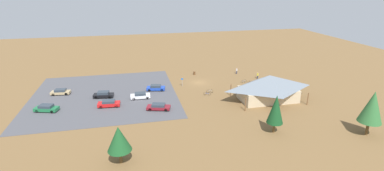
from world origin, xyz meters
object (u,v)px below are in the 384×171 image
object	(u,v)px
car_green_near_entry	(46,108)
car_white_inner_stall	(140,96)
bicycle_white_lone_west	(210,91)
trash_bin	(194,73)
car_tan_far_end	(61,92)
visitor_by_pavilion	(258,75)
pine_midwest	(276,109)
lot_sign	(182,81)
pine_east	(119,139)
pine_mideast	(372,107)
bicycle_blue_edge_north	(207,94)
car_red_back_corner	(109,103)
car_maroon_second_row	(159,107)
bicycle_orange_back_row	(249,83)
visitor_near_lot	(237,71)
car_blue_mid_lot	(156,88)
bike_pavilion	(269,86)
car_black_front_row	(103,95)
bicycle_yellow_near_sign	(282,86)
bicycle_red_edge_south	(268,86)
bicycle_silver_yard_front	(244,81)
bicycle_green_front_row	(258,85)
bicycle_black_by_bin	(261,81)
bicycle_teal_trailside	(271,82)

from	to	relation	value
car_green_near_entry	car_white_inner_stall	world-z (taller)	car_green_near_entry
bicycle_white_lone_west	trash_bin	bearing A→B (deg)	-88.79
car_tan_far_end	visitor_by_pavilion	xyz separation A→B (m)	(-49.51, -1.03, 0.23)
pine_midwest	car_tan_far_end	bearing A→B (deg)	-34.75
lot_sign	pine_east	xyz separation A→B (m)	(14.74, 30.02, 2.46)
car_white_inner_stall	lot_sign	bearing A→B (deg)	-150.56
visitor_by_pavilion	pine_east	bearing A→B (deg)	41.48
bicycle_white_lone_west	car_tan_far_end	xyz separation A→B (m)	(33.96, -6.48, 0.33)
pine_mideast	car_white_inner_stall	bearing A→B (deg)	-34.38
pine_east	bicycle_blue_edge_north	world-z (taller)	pine_east
car_red_back_corner	bicycle_white_lone_west	bearing A→B (deg)	-171.94
car_maroon_second_row	pine_east	bearing A→B (deg)	66.68
bicycle_orange_back_row	visitor_near_lot	world-z (taller)	visitor_near_lot
car_maroon_second_row	car_green_near_entry	bearing A→B (deg)	-10.79
car_blue_mid_lot	car_green_near_entry	world-z (taller)	car_green_near_entry
bike_pavilion	car_black_front_row	size ratio (longest dim) A/B	3.15
lot_sign	bicycle_yellow_near_sign	bearing A→B (deg)	164.42
car_tan_far_end	car_blue_mid_lot	world-z (taller)	car_blue_mid_lot
trash_bin	bicycle_red_edge_south	xyz separation A→B (m)	(-15.48, 14.05, -0.09)
car_red_back_corner	car_white_inner_stall	size ratio (longest dim) A/B	1.06
car_blue_mid_lot	car_maroon_second_row	bearing A→B (deg)	86.73
car_red_back_corner	visitor_near_lot	bearing A→B (deg)	-154.93
pine_midwest	bicycle_silver_yard_front	world-z (taller)	pine_midwest
bicycle_red_edge_south	bicycle_green_front_row	size ratio (longest dim) A/B	1.19
bicycle_orange_back_row	visitor_near_lot	size ratio (longest dim) A/B	0.72
bicycle_yellow_near_sign	bicycle_green_front_row	world-z (taller)	bicycle_green_front_row
bicycle_orange_back_row	bicycle_green_front_row	size ratio (longest dim) A/B	0.96
bicycle_white_lone_west	bicycle_blue_edge_north	world-z (taller)	bicycle_blue_edge_north
car_maroon_second_row	car_red_back_corner	size ratio (longest dim) A/B	1.09
bike_pavilion	pine_east	world-z (taller)	pine_east
bicycle_red_edge_south	visitor_by_pavilion	bearing A→B (deg)	-93.12
bicycle_green_front_row	bicycle_orange_back_row	bearing A→B (deg)	-59.99
pine_mideast	bicycle_silver_yard_front	xyz separation A→B (m)	(9.77, -30.16, -4.77)
pine_east	car_green_near_entry	world-z (taller)	pine_east
car_blue_mid_lot	car_red_back_corner	bearing A→B (deg)	35.53
bicycle_red_edge_south	bicycle_green_front_row	world-z (taller)	bicycle_green_front_row
pine_mideast	bicycle_green_front_row	distance (m)	27.88
bicycle_blue_edge_north	car_tan_far_end	distance (m)	33.83
bicycle_green_front_row	car_red_back_corner	bearing A→B (deg)	7.32
bicycle_green_front_row	car_white_inner_stall	bearing A→B (deg)	2.84
bicycle_black_by_bin	bicycle_silver_yard_front	bearing A→B (deg)	-13.41
pine_midwest	car_blue_mid_lot	size ratio (longest dim) A/B	1.49
bicycle_blue_edge_north	car_tan_far_end	bearing A→B (deg)	-13.51
car_blue_mid_lot	visitor_by_pavilion	bearing A→B (deg)	-173.40
trash_bin	bicycle_red_edge_south	bearing A→B (deg)	137.76
car_tan_far_end	car_red_back_corner	size ratio (longest dim) A/B	0.95
bicycle_blue_edge_north	car_red_back_corner	distance (m)	21.77
car_blue_mid_lot	car_black_front_row	xyz separation A→B (m)	(11.95, 2.00, 0.03)
bicycle_black_by_bin	bicycle_teal_trailside	bearing A→B (deg)	163.12
car_red_back_corner	car_maroon_second_row	bearing A→B (deg)	158.76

